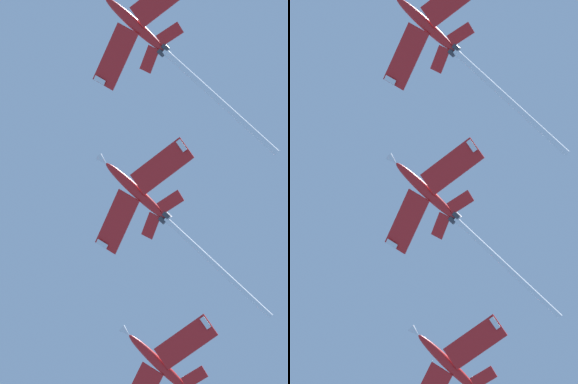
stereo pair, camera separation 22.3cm
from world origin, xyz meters
The scene contains 2 objects.
jet_second centered at (34.74, 25.99, 128.22)m, with size 31.80×20.03×16.38m.
jet_third centered at (45.68, 44.77, 122.00)m, with size 30.46×20.07×15.77m.
Camera 2 is at (20.06, 7.18, 1.73)m, focal length 84.65 mm.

